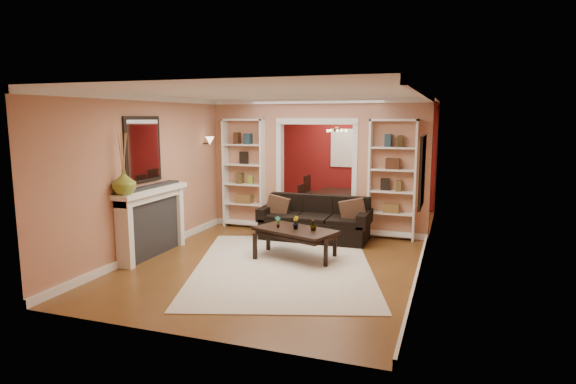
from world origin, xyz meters
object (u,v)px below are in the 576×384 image
at_px(sofa, 315,219).
at_px(coffee_table, 295,244).
at_px(fireplace, 153,222).
at_px(dining_table, 335,204).
at_px(bookshelf_left, 244,174).
at_px(bookshelf_right, 392,180).

distance_m(sofa, coffee_table, 1.32).
height_order(sofa, fireplace, fireplace).
bearing_deg(sofa, dining_table, 93.71).
bearing_deg(coffee_table, dining_table, 112.71).
height_order(coffee_table, bookshelf_left, bookshelf_left).
xyz_separation_m(sofa, coffee_table, (0.05, -1.31, -0.16)).
bearing_deg(bookshelf_left, bookshelf_right, 0.00).
relative_size(sofa, fireplace, 1.24).
distance_m(sofa, dining_table, 2.34).
xyz_separation_m(sofa, bookshelf_right, (1.37, 0.58, 0.74)).
height_order(bookshelf_left, dining_table, bookshelf_left).
distance_m(bookshelf_right, dining_table, 2.48).
xyz_separation_m(bookshelf_left, fireplace, (-0.54, -2.53, -0.57)).
bearing_deg(fireplace, bookshelf_right, 34.80).
bearing_deg(bookshelf_right, fireplace, -145.20).
xyz_separation_m(coffee_table, bookshelf_left, (-1.77, 1.89, 0.90)).
distance_m(bookshelf_left, dining_table, 2.51).
bearing_deg(bookshelf_left, dining_table, 47.94).
height_order(bookshelf_right, dining_table, bookshelf_right).
bearing_deg(dining_table, sofa, -176.29).
distance_m(sofa, bookshelf_right, 1.66).
xyz_separation_m(coffee_table, dining_table, (-0.20, 3.64, 0.03)).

